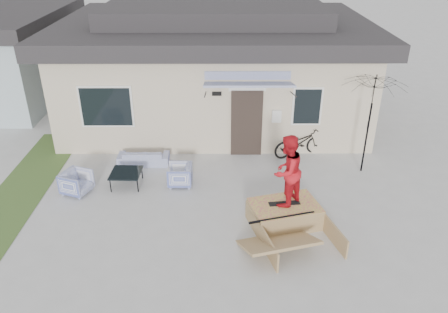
{
  "coord_description": "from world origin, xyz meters",
  "views": [
    {
      "loc": [
        0.25,
        -7.87,
        6.32
      ],
      "look_at": [
        0.3,
        1.8,
        1.3
      ],
      "focal_mm": 35.26,
      "sensor_mm": 36.0,
      "label": 1
    }
  ],
  "objects_px": {
    "bicycle": "(299,140)",
    "skate_ramp": "(285,214)",
    "patio_umbrella": "(370,115)",
    "skater": "(287,170)",
    "armchair_right": "(180,174)",
    "coffee_table": "(127,179)",
    "skateboard": "(284,203)",
    "armchair_left": "(76,181)",
    "loveseat": "(143,155)"
  },
  "relations": [
    {
      "from": "loveseat",
      "to": "skate_ramp",
      "type": "bearing_deg",
      "value": 140.92
    },
    {
      "from": "skateboard",
      "to": "skater",
      "type": "relative_size",
      "value": 0.43
    },
    {
      "from": "armchair_right",
      "to": "patio_umbrella",
      "type": "height_order",
      "value": "patio_umbrella"
    },
    {
      "from": "patio_umbrella",
      "to": "skater",
      "type": "height_order",
      "value": "skater"
    },
    {
      "from": "loveseat",
      "to": "armchair_left",
      "type": "distance_m",
      "value": 2.24
    },
    {
      "from": "coffee_table",
      "to": "skateboard",
      "type": "bearing_deg",
      "value": -23.18
    },
    {
      "from": "armchair_right",
      "to": "coffee_table",
      "type": "distance_m",
      "value": 1.47
    },
    {
      "from": "skate_ramp",
      "to": "skateboard",
      "type": "bearing_deg",
      "value": 90.0
    },
    {
      "from": "bicycle",
      "to": "skate_ramp",
      "type": "relative_size",
      "value": 0.81
    },
    {
      "from": "loveseat",
      "to": "armchair_right",
      "type": "height_order",
      "value": "armchair_right"
    },
    {
      "from": "armchair_right",
      "to": "skater",
      "type": "distance_m",
      "value": 3.37
    },
    {
      "from": "loveseat",
      "to": "armchair_left",
      "type": "height_order",
      "value": "armchair_left"
    },
    {
      "from": "armchair_left",
      "to": "bicycle",
      "type": "distance_m",
      "value": 6.63
    },
    {
      "from": "loveseat",
      "to": "armchair_left",
      "type": "xyz_separation_m",
      "value": [
        -1.52,
        -1.64,
        0.05
      ]
    },
    {
      "from": "armchair_left",
      "to": "patio_umbrella",
      "type": "height_order",
      "value": "patio_umbrella"
    },
    {
      "from": "patio_umbrella",
      "to": "skateboard",
      "type": "bearing_deg",
      "value": -135.86
    },
    {
      "from": "armchair_left",
      "to": "patio_umbrella",
      "type": "distance_m",
      "value": 8.17
    },
    {
      "from": "skate_ramp",
      "to": "armchair_right",
      "type": "bearing_deg",
      "value": 130.3
    },
    {
      "from": "loveseat",
      "to": "skate_ramp",
      "type": "distance_m",
      "value": 4.92
    },
    {
      "from": "patio_umbrella",
      "to": "skateboard",
      "type": "relative_size",
      "value": 2.94
    },
    {
      "from": "armchair_left",
      "to": "armchair_right",
      "type": "height_order",
      "value": "armchair_left"
    },
    {
      "from": "skate_ramp",
      "to": "skater",
      "type": "bearing_deg",
      "value": 90.0
    },
    {
      "from": "armchair_right",
      "to": "skate_ramp",
      "type": "distance_m",
      "value": 3.23
    },
    {
      "from": "loveseat",
      "to": "skater",
      "type": "xyz_separation_m",
      "value": [
        3.84,
        -3.01,
        1.15
      ]
    },
    {
      "from": "patio_umbrella",
      "to": "skate_ramp",
      "type": "distance_m",
      "value": 3.95
    },
    {
      "from": "skater",
      "to": "armchair_right",
      "type": "bearing_deg",
      "value": -81.19
    },
    {
      "from": "armchair_right",
      "to": "coffee_table",
      "type": "relative_size",
      "value": 0.82
    },
    {
      "from": "loveseat",
      "to": "armchair_left",
      "type": "bearing_deg",
      "value": 46.58
    },
    {
      "from": "coffee_table",
      "to": "skateboard",
      "type": "height_order",
      "value": "skateboard"
    },
    {
      "from": "armchair_right",
      "to": "armchair_left",
      "type": "bearing_deg",
      "value": -80.87
    },
    {
      "from": "bicycle",
      "to": "skateboard",
      "type": "relative_size",
      "value": 2.27
    },
    {
      "from": "loveseat",
      "to": "skate_ramp",
      "type": "xyz_separation_m",
      "value": [
        3.85,
        -3.06,
        -0.03
      ]
    },
    {
      "from": "skateboard",
      "to": "skater",
      "type": "height_order",
      "value": "skater"
    },
    {
      "from": "skateboard",
      "to": "skater",
      "type": "xyz_separation_m",
      "value": [
        0.0,
        0.0,
        0.89
      ]
    },
    {
      "from": "coffee_table",
      "to": "skateboard",
      "type": "xyz_separation_m",
      "value": [
        4.11,
        -1.76,
        0.35
      ]
    },
    {
      "from": "armchair_left",
      "to": "armchair_right",
      "type": "xyz_separation_m",
      "value": [
        2.71,
        0.41,
        -0.02
      ]
    },
    {
      "from": "bicycle",
      "to": "patio_umbrella",
      "type": "bearing_deg",
      "value": -141.47
    },
    {
      "from": "patio_umbrella",
      "to": "skate_ramp",
      "type": "relative_size",
      "value": 1.05
    },
    {
      "from": "coffee_table",
      "to": "skate_ramp",
      "type": "distance_m",
      "value": 4.5
    },
    {
      "from": "coffee_table",
      "to": "skate_ramp",
      "type": "relative_size",
      "value": 0.39
    },
    {
      "from": "patio_umbrella",
      "to": "armchair_left",
      "type": "bearing_deg",
      "value": -171.7
    },
    {
      "from": "loveseat",
      "to": "skateboard",
      "type": "xyz_separation_m",
      "value": [
        3.84,
        -3.01,
        0.25
      ]
    },
    {
      "from": "patio_umbrella",
      "to": "skate_ramp",
      "type": "xyz_separation_m",
      "value": [
        -2.59,
        -2.58,
        -1.49
      ]
    },
    {
      "from": "armchair_right",
      "to": "coffee_table",
      "type": "height_order",
      "value": "armchair_right"
    },
    {
      "from": "patio_umbrella",
      "to": "skater",
      "type": "xyz_separation_m",
      "value": [
        -2.61,
        -2.53,
        -0.3
      ]
    },
    {
      "from": "armchair_left",
      "to": "skate_ramp",
      "type": "height_order",
      "value": "armchair_left"
    },
    {
      "from": "skater",
      "to": "loveseat",
      "type": "bearing_deg",
      "value": -85.37
    },
    {
      "from": "bicycle",
      "to": "skateboard",
      "type": "bearing_deg",
      "value": 144.34
    },
    {
      "from": "bicycle",
      "to": "skate_ramp",
      "type": "bearing_deg",
      "value": 144.74
    },
    {
      "from": "armchair_right",
      "to": "patio_umbrella",
      "type": "distance_m",
      "value": 5.49
    }
  ]
}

